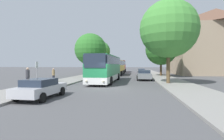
% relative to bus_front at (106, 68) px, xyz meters
% --- Properties ---
extents(ground_plane, '(300.00, 300.00, 0.00)m').
position_rel_bus_front_xyz_m(ground_plane, '(1.55, -5.75, -1.84)').
color(ground_plane, '#4C4C4F').
rests_on(ground_plane, ground).
extents(sidewalk_left, '(4.00, 120.00, 0.15)m').
position_rel_bus_front_xyz_m(sidewalk_left, '(-5.45, -5.75, -1.76)').
color(sidewalk_left, gray).
rests_on(sidewalk_left, ground_plane).
extents(sidewalk_right, '(4.00, 120.00, 0.15)m').
position_rel_bus_front_xyz_m(sidewalk_right, '(8.55, -5.75, -1.76)').
color(sidewalk_right, gray).
rests_on(sidewalk_right, ground_plane).
extents(building_right_background, '(18.69, 14.87, 15.54)m').
position_rel_bus_front_xyz_m(building_right_background, '(22.75, 21.40, 5.93)').
color(building_right_background, gray).
rests_on(building_right_background, ground_plane).
extents(bus_front, '(3.04, 11.66, 3.44)m').
position_rel_bus_front_xyz_m(bus_front, '(0.00, 0.00, 0.00)').
color(bus_front, silver).
rests_on(bus_front, ground_plane).
extents(bus_middle, '(2.87, 12.06, 3.29)m').
position_rel_bus_front_xyz_m(bus_middle, '(-0.10, 16.52, -0.08)').
color(bus_middle, '#2D2D2D').
rests_on(bus_middle, ground_plane).
extents(bus_rear, '(3.03, 11.04, 3.56)m').
position_rel_bus_front_xyz_m(bus_rear, '(-0.40, 31.57, 0.06)').
color(bus_rear, gray).
rests_on(bus_rear, ground_plane).
extents(parked_car_left_curb, '(2.11, 4.30, 1.33)m').
position_rel_bus_front_xyz_m(parked_car_left_curb, '(-2.53, -11.69, -1.13)').
color(parked_car_left_curb, '#B7B7BC').
rests_on(parked_car_left_curb, ground_plane).
extents(parked_car_right_near, '(2.17, 4.61, 1.50)m').
position_rel_bus_front_xyz_m(parked_car_right_near, '(5.18, 3.68, -1.05)').
color(parked_car_right_near, slate).
rests_on(parked_car_right_near, ground_plane).
extents(parked_car_right_far, '(1.97, 4.58, 1.35)m').
position_rel_bus_front_xyz_m(parked_car_right_far, '(5.40, 20.18, -1.11)').
color(parked_car_right_far, silver).
rests_on(parked_car_right_far, ground_plane).
extents(bus_stop_sign, '(0.08, 0.45, 2.48)m').
position_rel_bus_front_xyz_m(bus_stop_sign, '(-5.79, -6.64, -0.15)').
color(bus_stop_sign, gray).
rests_on(bus_stop_sign, sidewalk_left).
extents(pedestrian_waiting_near, '(0.36, 0.36, 1.67)m').
position_rel_bus_front_xyz_m(pedestrian_waiting_near, '(-6.45, -1.77, -0.85)').
color(pedestrian_waiting_near, '#23232D').
rests_on(pedestrian_waiting_near, sidewalk_left).
extents(pedestrian_waiting_far, '(0.36, 0.36, 1.87)m').
position_rel_bus_front_xyz_m(pedestrian_waiting_far, '(-6.51, -7.05, -0.73)').
color(pedestrian_waiting_far, '#23232D').
rests_on(pedestrian_waiting_far, sidewalk_left).
extents(tree_left_near, '(5.37, 5.37, 8.45)m').
position_rel_bus_front_xyz_m(tree_left_near, '(-5.35, 23.07, 4.07)').
color(tree_left_near, brown).
rests_on(tree_left_near, sidewalk_left).
extents(tree_left_far, '(5.97, 5.97, 8.04)m').
position_rel_bus_front_xyz_m(tree_left_far, '(-4.48, 9.46, 3.36)').
color(tree_left_far, brown).
rests_on(tree_left_far, sidewalk_left).
extents(tree_right_near, '(6.11, 6.11, 8.19)m').
position_rel_bus_front_xyz_m(tree_right_near, '(8.96, 12.69, 3.44)').
color(tree_right_near, '#47331E').
rests_on(tree_right_near, sidewalk_right).
extents(tree_right_mid, '(4.57, 4.57, 7.93)m').
position_rel_bus_front_xyz_m(tree_right_mid, '(9.59, 9.31, 3.93)').
color(tree_right_mid, brown).
rests_on(tree_right_mid, sidewalk_right).
extents(tree_right_far, '(6.63, 6.63, 9.57)m').
position_rel_bus_front_xyz_m(tree_right_far, '(7.66, -1.90, 4.55)').
color(tree_right_far, brown).
rests_on(tree_right_far, sidewalk_right).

